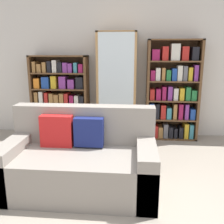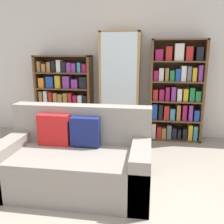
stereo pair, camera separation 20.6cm
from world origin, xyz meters
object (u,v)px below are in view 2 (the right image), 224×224
at_px(display_cabinet, 120,86).
at_px(wine_bottle, 145,139).
at_px(couch, 76,161).
at_px(bookshelf_right, 176,93).
at_px(bookshelf_left, 65,97).

xyz_separation_m(display_cabinet, wine_bottle, (0.45, -0.45, -0.77)).
bearing_deg(couch, bookshelf_right, 55.45).
distance_m(display_cabinet, wine_bottle, 1.00).
bearing_deg(bookshelf_left, wine_bottle, -17.72).
bearing_deg(couch, display_cabinet, 81.08).
distance_m(couch, bookshelf_left, 1.96).
bearing_deg(display_cabinet, bookshelf_left, 179.08).
bearing_deg(bookshelf_left, couch, -67.61).
height_order(bookshelf_left, display_cabinet, display_cabinet).
bearing_deg(couch, wine_bottle, 60.88).
distance_m(bookshelf_left, display_cabinet, 1.03).
distance_m(couch, bookshelf_right, 2.21).
xyz_separation_m(display_cabinet, bookshelf_right, (0.95, 0.02, -0.10)).
xyz_separation_m(couch, display_cabinet, (0.28, 1.76, 0.60)).
xyz_separation_m(bookshelf_right, wine_bottle, (-0.49, -0.47, -0.67)).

